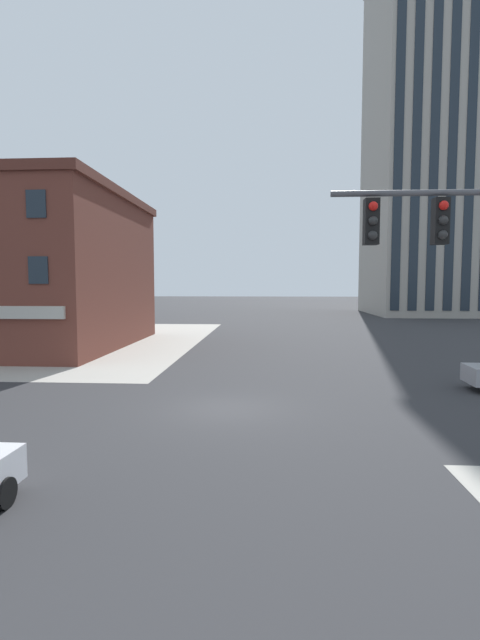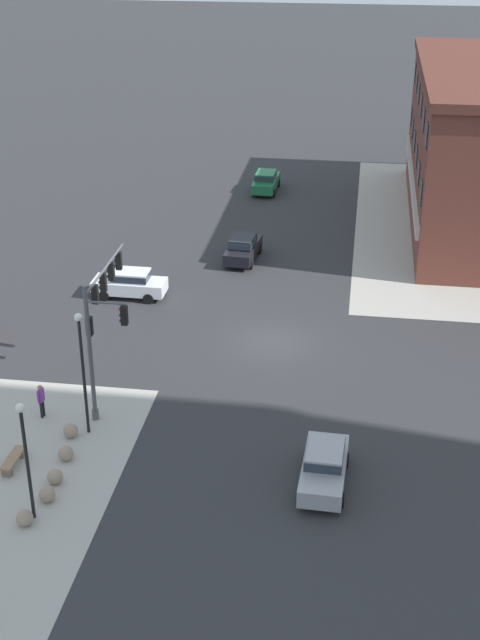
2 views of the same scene
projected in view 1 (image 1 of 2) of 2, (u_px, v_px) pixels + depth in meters
name	position (u px, v px, depth m)	size (l,w,h in m)	color
ground_plane	(226.00, 409.00, 17.10)	(320.00, 320.00, 0.00)	#2D2D30
sidewalk_far_corner	(8.00, 340.00, 38.28)	(32.00, 32.00, 0.02)	#A8A399
residential_tower_skyline_right	(428.00, 136.00, 70.03)	(16.50, 20.13, 53.84)	#9E998E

